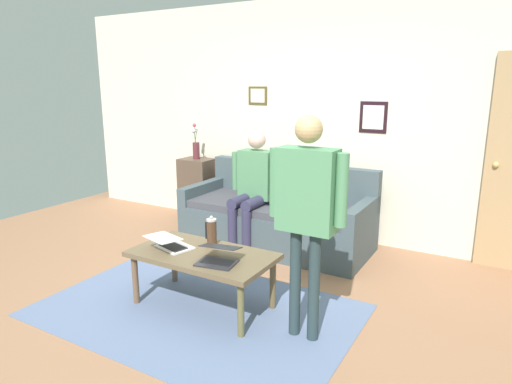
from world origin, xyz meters
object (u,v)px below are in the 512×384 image
(side_shelf, at_px, (197,190))
(flower_vase, at_px, (196,147))
(coffee_table, at_px, (203,259))
(french_press, at_px, (212,232))
(couch, at_px, (278,218))
(laptop_left, at_px, (218,257))
(person_seated, at_px, (253,183))
(person_standing, at_px, (307,201))
(laptop_center, at_px, (171,244))

(side_shelf, xyz_separation_m, flower_vase, (0.00, 0.00, 0.56))
(coffee_table, bearing_deg, french_press, -77.12)
(couch, height_order, laptop_left, couch)
(laptop_left, distance_m, person_seated, 1.55)
(french_press, xyz_separation_m, flower_vase, (1.44, -1.69, 0.40))
(person_standing, relative_size, person_seated, 1.23)
(coffee_table, xyz_separation_m, french_press, (0.04, -0.19, 0.16))
(french_press, height_order, side_shelf, side_shelf)
(laptop_center, xyz_separation_m, side_shelf, (1.21, -1.94, -0.09))
(couch, relative_size, person_seated, 1.59)
(couch, xyz_separation_m, flower_vase, (1.35, -0.32, 0.67))
(couch, height_order, side_shelf, couch)
(coffee_table, relative_size, flower_vase, 2.50)
(side_shelf, bearing_deg, flower_vase, 55.78)
(laptop_left, relative_size, french_press, 1.31)
(person_seated, bearing_deg, side_shelf, -25.16)
(person_seated, bearing_deg, french_press, 103.37)
(flower_vase, bearing_deg, laptop_left, 130.63)
(flower_vase, bearing_deg, french_press, 130.36)
(flower_vase, bearing_deg, person_standing, 141.34)
(french_press, distance_m, person_standing, 1.05)
(side_shelf, relative_size, person_seated, 0.64)
(laptop_left, relative_size, side_shelf, 0.40)
(french_press, relative_size, side_shelf, 0.31)
(side_shelf, xyz_separation_m, person_seated, (-1.16, 0.55, 0.32))
(french_press, xyz_separation_m, person_seated, (0.27, -1.15, 0.16))
(laptop_center, relative_size, french_press, 1.53)
(french_press, distance_m, side_shelf, 2.23)
(laptop_left, relative_size, laptop_center, 0.86)
(laptop_left, bearing_deg, french_press, -47.85)
(laptop_center, xyz_separation_m, flower_vase, (1.21, -1.94, 0.47))
(coffee_table, distance_m, laptop_left, 0.26)
(couch, relative_size, person_standing, 1.30)
(laptop_center, relative_size, side_shelf, 0.47)
(laptop_center, height_order, flower_vase, flower_vase)
(couch, bearing_deg, flower_vase, -13.23)
(couch, relative_size, flower_vase, 4.47)
(flower_vase, xyz_separation_m, person_seated, (-1.17, 0.54, -0.25))
(couch, relative_size, side_shelf, 2.50)
(laptop_center, xyz_separation_m, french_press, (-0.23, -0.25, 0.07))
(person_seated, bearing_deg, flower_vase, -25.06)
(laptop_center, bearing_deg, laptop_left, 175.11)
(laptop_center, distance_m, flower_vase, 2.34)
(couch, xyz_separation_m, person_seated, (0.19, 0.23, 0.42))
(coffee_table, bearing_deg, laptop_center, 12.11)
(couch, height_order, laptop_center, couch)
(side_shelf, bearing_deg, laptop_center, 121.86)
(person_standing, bearing_deg, side_shelf, -38.70)
(side_shelf, height_order, person_standing, person_standing)
(coffee_table, relative_size, side_shelf, 1.40)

